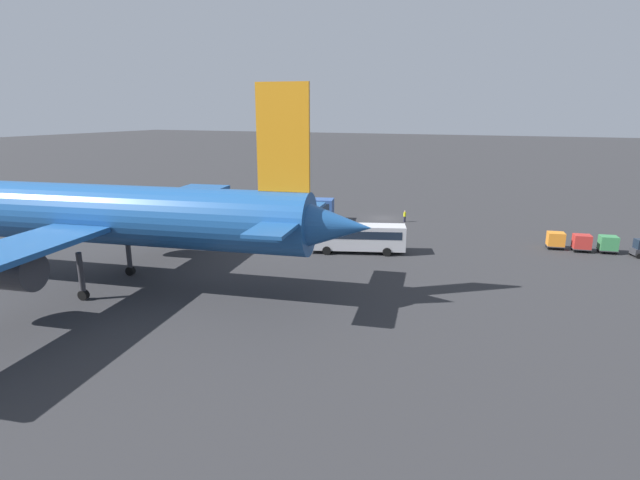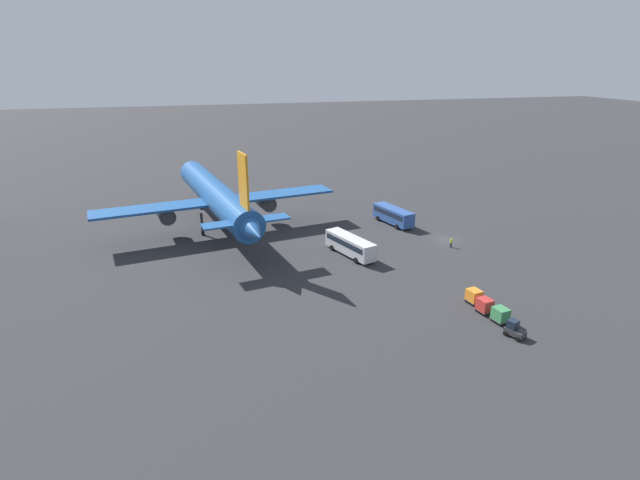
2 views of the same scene
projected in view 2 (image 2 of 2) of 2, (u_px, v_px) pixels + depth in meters
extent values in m
plane|color=#2D2D30|center=(447.00, 240.00, 93.69)|extent=(600.00, 600.00, 0.00)
cylinder|color=#1E5193|center=(216.00, 195.00, 97.00)|extent=(44.44, 12.66, 5.44)
cone|color=#1E5193|center=(191.00, 171.00, 116.94)|extent=(6.76, 6.09, 5.17)
cone|color=#1E5193|center=(253.00, 231.00, 76.83)|extent=(7.78, 6.00, 4.90)
cube|color=#1E5193|center=(149.00, 209.00, 90.26)|extent=(9.02, 20.98, 0.44)
cube|color=#1E5193|center=(282.00, 194.00, 100.46)|extent=(9.02, 20.98, 0.44)
cube|color=orange|center=(243.00, 181.00, 77.66)|extent=(4.41, 1.09, 8.70)
cube|color=#1E5193|center=(246.00, 221.00, 79.54)|extent=(5.39, 14.46, 0.28)
cylinder|color=#38383D|center=(166.00, 214.00, 93.18)|extent=(5.72, 3.83, 2.99)
cylinder|color=#38383D|center=(265.00, 202.00, 100.97)|extent=(5.72, 3.83, 2.99)
cylinder|color=#38383D|center=(200.00, 200.00, 111.84)|extent=(0.50, 0.50, 4.35)
cylinder|color=black|center=(201.00, 207.00, 112.43)|extent=(0.97, 0.64, 0.90)
cylinder|color=#38383D|center=(202.00, 224.00, 95.41)|extent=(0.50, 0.50, 4.35)
cylinder|color=black|center=(203.00, 233.00, 96.01)|extent=(0.97, 0.64, 0.90)
cylinder|color=#38383D|center=(238.00, 220.00, 98.21)|extent=(0.50, 0.50, 4.35)
cylinder|color=black|center=(238.00, 228.00, 98.81)|extent=(0.97, 0.64, 0.90)
cube|color=#2D5199|center=(393.00, 215.00, 102.04)|extent=(10.81, 5.26, 2.87)
cube|color=#192333|center=(393.00, 213.00, 101.87)|extent=(10.01, 5.10, 0.92)
cylinder|color=black|center=(378.00, 218.00, 104.49)|extent=(1.04, 0.53, 1.00)
cylinder|color=black|center=(389.00, 216.00, 105.85)|extent=(1.04, 0.53, 1.00)
cylinder|color=black|center=(397.00, 227.00, 99.19)|extent=(1.04, 0.53, 1.00)
cylinder|color=black|center=(408.00, 225.00, 100.55)|extent=(1.04, 0.53, 1.00)
cube|color=silver|center=(350.00, 245.00, 85.80)|extent=(11.55, 6.03, 2.87)
cube|color=#192333|center=(350.00, 242.00, 85.63)|extent=(10.71, 5.79, 0.92)
cylinder|color=black|center=(332.00, 248.00, 88.29)|extent=(1.04, 0.59, 1.00)
cylinder|color=black|center=(345.00, 245.00, 89.74)|extent=(1.04, 0.59, 1.00)
cylinder|color=black|center=(356.00, 260.00, 82.81)|extent=(1.04, 0.59, 1.00)
cylinder|color=black|center=(369.00, 257.00, 84.26)|extent=(1.04, 0.59, 1.00)
cube|color=#333338|center=(515.00, 332.00, 60.93)|extent=(2.71, 2.07, 0.70)
cube|color=#192333|center=(513.00, 324.00, 60.94)|extent=(1.43, 1.48, 1.10)
cylinder|color=black|center=(505.00, 334.00, 61.30)|extent=(0.64, 0.42, 0.60)
cylinder|color=black|center=(512.00, 330.00, 62.08)|extent=(0.64, 0.42, 0.60)
cylinder|color=black|center=(517.00, 339.00, 60.03)|extent=(0.64, 0.42, 0.60)
cylinder|color=black|center=(524.00, 336.00, 60.81)|extent=(0.64, 0.42, 0.60)
cylinder|color=#1E1E2D|center=(451.00, 245.00, 89.82)|extent=(0.32, 0.32, 0.85)
cylinder|color=yellow|center=(451.00, 241.00, 89.56)|extent=(0.38, 0.38, 0.65)
sphere|color=tan|center=(452.00, 239.00, 89.41)|extent=(0.24, 0.24, 0.24)
cube|color=#38383D|center=(500.00, 320.00, 64.29)|extent=(2.24, 1.98, 0.10)
cube|color=#38844C|center=(501.00, 314.00, 64.00)|extent=(2.13, 1.88, 1.60)
cylinder|color=black|center=(491.00, 320.00, 64.77)|extent=(0.37, 0.18, 0.36)
cylinder|color=black|center=(499.00, 318.00, 65.27)|extent=(0.37, 0.18, 0.36)
cylinder|color=black|center=(500.00, 325.00, 63.47)|extent=(0.37, 0.18, 0.36)
cylinder|color=black|center=(508.00, 323.00, 63.98)|extent=(0.37, 0.18, 0.36)
cube|color=#38383D|center=(484.00, 310.00, 66.71)|extent=(2.24, 1.98, 0.10)
cube|color=#B72D28|center=(485.00, 305.00, 66.42)|extent=(2.13, 1.88, 1.60)
cylinder|color=black|center=(476.00, 310.00, 67.19)|extent=(0.37, 0.18, 0.36)
cylinder|color=black|center=(483.00, 308.00, 67.69)|extent=(0.37, 0.18, 0.36)
cylinder|color=black|center=(484.00, 315.00, 65.90)|extent=(0.37, 0.18, 0.36)
cylinder|color=black|center=(491.00, 313.00, 66.40)|extent=(0.37, 0.18, 0.36)
cube|color=#38383D|center=(473.00, 301.00, 69.30)|extent=(2.24, 1.98, 0.10)
cube|color=orange|center=(474.00, 295.00, 69.01)|extent=(2.13, 1.88, 1.60)
cylinder|color=black|center=(466.00, 301.00, 69.78)|extent=(0.37, 0.18, 0.36)
cylinder|color=black|center=(473.00, 299.00, 70.28)|extent=(0.37, 0.18, 0.36)
cylinder|color=black|center=(473.00, 305.00, 68.48)|extent=(0.37, 0.18, 0.36)
cylinder|color=black|center=(481.00, 304.00, 68.98)|extent=(0.37, 0.18, 0.36)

